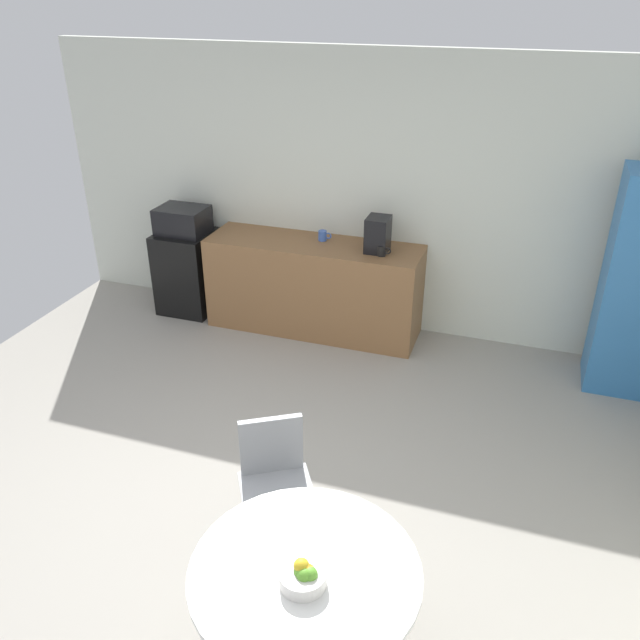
# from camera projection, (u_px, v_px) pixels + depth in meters

# --- Properties ---
(ground_plane) EXTENTS (6.00, 6.00, 0.00)m
(ground_plane) POSITION_uv_depth(u_px,v_px,m) (218.00, 519.00, 4.18)
(ground_plane) COLOR #9E998E
(wall_back) EXTENTS (6.00, 0.10, 2.60)m
(wall_back) POSITION_uv_depth(u_px,v_px,m) (352.00, 194.00, 6.09)
(wall_back) COLOR silver
(wall_back) RESTS_ON ground_plane
(counter_block) EXTENTS (2.05, 0.60, 0.90)m
(counter_block) POSITION_uv_depth(u_px,v_px,m) (314.00, 287.00, 6.27)
(counter_block) COLOR brown
(counter_block) RESTS_ON ground_plane
(mini_fridge) EXTENTS (0.54, 0.54, 0.84)m
(mini_fridge) POSITION_uv_depth(u_px,v_px,m) (188.00, 271.00, 6.67)
(mini_fridge) COLOR black
(mini_fridge) RESTS_ON ground_plane
(microwave) EXTENTS (0.48, 0.38, 0.26)m
(microwave) POSITION_uv_depth(u_px,v_px,m) (183.00, 220.00, 6.42)
(microwave) COLOR black
(microwave) RESTS_ON mini_fridge
(round_table) EXTENTS (1.06, 1.06, 0.75)m
(round_table) POSITION_uv_depth(u_px,v_px,m) (305.00, 592.00, 2.97)
(round_table) COLOR silver
(round_table) RESTS_ON ground_plane
(chair_gray) EXTENTS (0.58, 0.58, 0.83)m
(chair_gray) POSITION_uv_depth(u_px,v_px,m) (274.00, 470.00, 3.82)
(chair_gray) COLOR silver
(chair_gray) RESTS_ON ground_plane
(fruit_bowl) EXTENTS (0.21, 0.21, 0.13)m
(fruit_bowl) POSITION_uv_depth(u_px,v_px,m) (304.00, 575.00, 2.81)
(fruit_bowl) COLOR silver
(fruit_bowl) RESTS_ON round_table
(mug_white) EXTENTS (0.13, 0.08, 0.09)m
(mug_white) POSITION_uv_depth(u_px,v_px,m) (382.00, 251.00, 5.76)
(mug_white) COLOR black
(mug_white) RESTS_ON counter_block
(mug_green) EXTENTS (0.13, 0.08, 0.09)m
(mug_green) POSITION_uv_depth(u_px,v_px,m) (323.00, 236.00, 6.10)
(mug_green) COLOR #3F66BF
(mug_green) RESTS_ON counter_block
(coffee_maker) EXTENTS (0.20, 0.24, 0.32)m
(coffee_maker) POSITION_uv_depth(u_px,v_px,m) (378.00, 234.00, 5.81)
(coffee_maker) COLOR black
(coffee_maker) RESTS_ON counter_block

